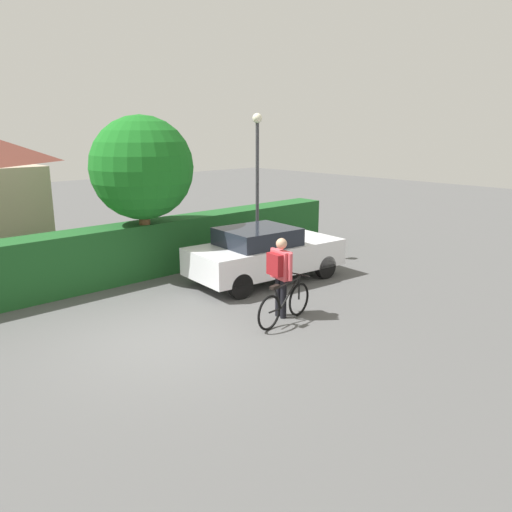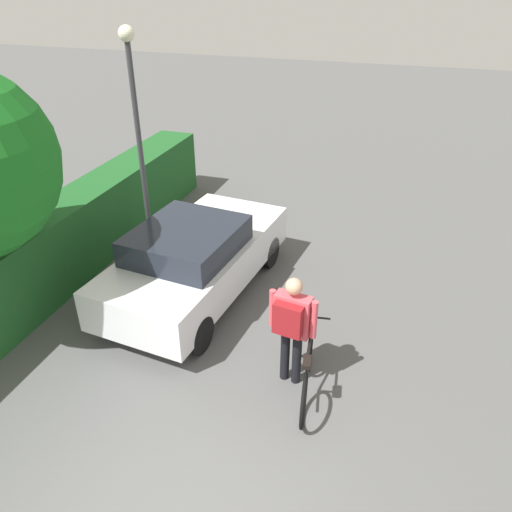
{
  "view_description": "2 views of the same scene",
  "coord_description": "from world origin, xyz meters",
  "px_view_note": "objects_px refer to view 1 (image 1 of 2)",
  "views": [
    {
      "loc": [
        -4.84,
        -7.75,
        3.91
      ],
      "look_at": [
        2.27,
        -0.09,
        1.27
      ],
      "focal_mm": 36.01,
      "sensor_mm": 36.0,
      "label": 1
    },
    {
      "loc": [
        -2.7,
        -1.82,
        5.13
      ],
      "look_at": [
        3.92,
        0.37,
        1.09
      ],
      "focal_mm": 35.1,
      "sensor_mm": 36.0,
      "label": 2
    }
  ],
  "objects_px": {
    "bicycle": "(285,304)",
    "person_rider": "(280,270)",
    "tree_kerbside": "(142,169)",
    "street_lamp": "(257,168)",
    "parked_car_near": "(264,253)"
  },
  "relations": [
    {
      "from": "bicycle",
      "to": "person_rider",
      "type": "xyz_separation_m",
      "value": [
        0.14,
        0.28,
        0.65
      ]
    },
    {
      "from": "bicycle",
      "to": "person_rider",
      "type": "distance_m",
      "value": 0.72
    },
    {
      "from": "tree_kerbside",
      "to": "person_rider",
      "type": "bearing_deg",
      "value": -83.49
    },
    {
      "from": "person_rider",
      "to": "street_lamp",
      "type": "bearing_deg",
      "value": 52.68
    },
    {
      "from": "bicycle",
      "to": "street_lamp",
      "type": "bearing_deg",
      "value": 53.37
    },
    {
      "from": "person_rider",
      "to": "street_lamp",
      "type": "height_order",
      "value": "street_lamp"
    },
    {
      "from": "person_rider",
      "to": "bicycle",
      "type": "bearing_deg",
      "value": -116.27
    },
    {
      "from": "bicycle",
      "to": "tree_kerbside",
      "type": "distance_m",
      "value": 5.35
    },
    {
      "from": "person_rider",
      "to": "tree_kerbside",
      "type": "bearing_deg",
      "value": 96.51
    },
    {
      "from": "bicycle",
      "to": "person_rider",
      "type": "relative_size",
      "value": 1.02
    },
    {
      "from": "parked_car_near",
      "to": "street_lamp",
      "type": "bearing_deg",
      "value": 52.0
    },
    {
      "from": "person_rider",
      "to": "tree_kerbside",
      "type": "distance_m",
      "value": 4.83
    },
    {
      "from": "bicycle",
      "to": "street_lamp",
      "type": "relative_size",
      "value": 0.41
    },
    {
      "from": "parked_car_near",
      "to": "tree_kerbside",
      "type": "height_order",
      "value": "tree_kerbside"
    },
    {
      "from": "street_lamp",
      "to": "tree_kerbside",
      "type": "height_order",
      "value": "street_lamp"
    }
  ]
}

